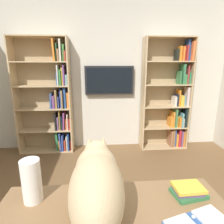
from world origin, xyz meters
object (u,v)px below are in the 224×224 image
cat (97,183)px  desk_book_stack (188,191)px  paper_towel_roll (32,181)px  wall_mounted_tv (109,80)px  bookshelf_left (171,98)px  bookshelf_right (51,99)px

cat → desk_book_stack: 0.59m
cat → desk_book_stack: (-0.56, -0.11, -0.16)m
cat → paper_towel_roll: bearing=-19.1°
paper_towel_roll → desk_book_stack: (-0.93, 0.03, -0.10)m
wall_mounted_tv → paper_towel_roll: wall_mounted_tv is taller
bookshelf_left → wall_mounted_tv: bearing=-4.3°
cat → paper_towel_roll: 0.40m
wall_mounted_tv → paper_towel_roll: size_ratio=3.32×
cat → desk_book_stack: cat is taller
bookshelf_left → wall_mounted_tv: size_ratio=2.30×
wall_mounted_tv → bookshelf_left: bearing=175.7°
wall_mounted_tv → paper_towel_roll: (0.59, 2.37, -0.39)m
wall_mounted_tv → desk_book_stack: (-0.34, 2.40, -0.49)m
bookshelf_left → bookshelf_right: size_ratio=1.01×
bookshelf_right → paper_towel_roll: bookshelf_right is taller
paper_towel_roll → desk_book_stack: size_ratio=1.22×
wall_mounted_tv → paper_towel_roll: 2.48m
bookshelf_left → paper_towel_roll: 2.87m
cat → bookshelf_right: bearing=-71.5°
cat → paper_towel_roll: (0.38, -0.13, -0.06)m
bookshelf_right → wall_mounted_tv: bearing=-175.3°
paper_towel_roll → desk_book_stack: bearing=178.4°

